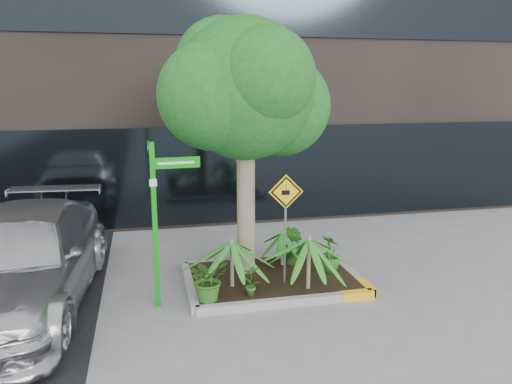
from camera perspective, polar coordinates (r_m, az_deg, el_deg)
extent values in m
plane|color=gray|center=(9.60, 1.10, -11.06)|extent=(80.00, 80.00, 0.00)
cube|color=#9E9E99|center=(10.88, 0.36, -7.76)|extent=(3.20, 0.15, 0.15)
cube|color=#9E9E99|center=(8.91, 3.64, -12.47)|extent=(3.20, 0.15, 0.15)
cube|color=#9E9E99|center=(9.63, -7.59, -10.59)|extent=(0.15, 2.20, 0.15)
cube|color=#9E9E99|center=(10.37, 10.52, -8.99)|extent=(0.15, 2.20, 0.15)
cube|color=yellow|center=(9.33, 11.49, -11.52)|extent=(0.60, 0.17, 0.15)
cube|color=black|center=(9.86, 1.83, -9.64)|extent=(3.05, 2.05, 0.06)
cylinder|color=tan|center=(9.63, -1.16, -0.74)|extent=(0.35, 0.35, 3.27)
cylinder|color=tan|center=(9.45, -0.54, 6.38)|extent=(0.62, 0.17, 1.06)
sphere|color=#18561D|center=(9.38, -1.21, 11.67)|extent=(2.61, 2.61, 2.61)
sphere|color=#18561D|center=(9.88, 2.81, 9.79)|extent=(1.96, 1.96, 1.96)
sphere|color=#18561D|center=(9.06, -5.05, 10.91)|extent=(1.96, 1.96, 1.96)
sphere|color=#18561D|center=(8.79, 1.08, 13.05)|extent=(1.74, 1.74, 1.74)
sphere|color=#18561D|center=(9.86, -3.79, 14.20)|extent=(1.85, 1.85, 1.85)
cylinder|color=tan|center=(9.14, 6.03, -7.96)|extent=(0.07, 0.07, 1.00)
cylinder|color=tan|center=(9.20, -2.76, -8.07)|extent=(0.07, 0.07, 0.91)
cylinder|color=tan|center=(10.29, 3.05, -6.36)|extent=(0.07, 0.07, 0.73)
imported|color=silver|center=(9.54, -25.30, -7.11)|extent=(2.72, 5.85, 1.65)
imported|color=#2D611B|center=(8.70, -5.45, -9.80)|extent=(0.95, 0.95, 0.78)
imported|color=#2C681F|center=(10.04, 8.47, -6.94)|extent=(0.55, 0.55, 0.74)
imported|color=#2B5F1D|center=(8.85, -0.56, -10.01)|extent=(0.35, 0.35, 0.59)
imported|color=#29631C|center=(10.33, 4.25, -5.98)|extent=(0.59, 0.59, 0.84)
cube|color=#0D9710|center=(8.59, -11.47, -3.95)|extent=(0.09, 0.09, 2.88)
cube|color=#0D9710|center=(8.39, -9.13, 3.32)|extent=(0.80, 0.08, 0.18)
cube|color=#0D9710|center=(8.71, -12.06, 4.90)|extent=(0.08, 0.80, 0.18)
cube|color=white|center=(8.38, -9.12, 3.31)|extent=(0.62, 0.04, 0.04)
cube|color=white|center=(8.71, -12.16, 4.89)|extent=(0.04, 0.62, 0.04)
cube|color=white|center=(8.36, -11.69, 1.04)|extent=(0.12, 0.01, 0.12)
cylinder|color=slate|center=(9.19, 3.35, -4.84)|extent=(0.05, 0.09, 1.90)
cube|color=yellow|center=(8.97, 3.44, 0.02)|extent=(0.64, 0.06, 0.64)
cube|color=black|center=(8.95, 3.47, 0.01)|extent=(0.56, 0.04, 0.57)
cube|color=yellow|center=(8.95, 3.47, 0.00)|extent=(0.48, 0.03, 0.48)
cube|color=black|center=(8.95, 3.42, -0.07)|extent=(0.15, 0.01, 0.09)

